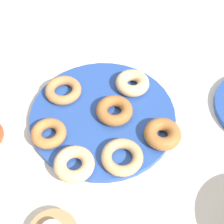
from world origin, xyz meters
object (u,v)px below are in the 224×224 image
donut_1 (162,134)px  donut_3 (74,164)px  donut_5 (114,110)px  donut_6 (122,157)px  donut_2 (63,90)px  donut_4 (49,133)px  donut_0 (133,84)px  donut_plate (103,115)px

donut_1 → donut_3: donut_1 is taller
donut_5 → donut_6: size_ratio=0.97×
donut_2 → donut_4: size_ratio=1.13×
donut_3 → donut_0: bearing=-169.3°
donut_0 → donut_6: (0.18, 0.11, -0.00)m
donut_plate → donut_2: bearing=-81.7°
donut_3 → donut_6: 0.10m
donut_2 → donut_5: size_ratio=1.04×
donut_0 → donut_3: donut_0 is taller
donut_3 → donut_5: bearing=-169.7°
donut_3 → donut_5: same height
donut_2 → donut_1: bearing=101.3°
donut_3 → donut_4: bearing=-100.2°
donut_6 → donut_1: bearing=163.0°
donut_4 → donut_1: bearing=130.2°
donut_2 → donut_5: (-0.03, 0.14, 0.00)m
donut_0 → donut_plate: bearing=-1.7°
donut_1 → donut_5: (0.02, -0.12, -0.00)m
donut_plate → donut_1: (-0.04, 0.15, 0.02)m
donut_6 → donut_3: bearing=-38.8°
donut_0 → donut_4: 0.25m
donut_2 → donut_5: bearing=103.5°
donut_3 → donut_5: (-0.16, -0.03, 0.00)m
donut_plate → donut_2: size_ratio=3.85×
donut_3 → donut_4: size_ratio=1.08×
donut_1 → donut_5: 0.13m
donut_plate → donut_1: 0.15m
donut_2 → donut_6: (0.05, 0.23, -0.00)m
donut_4 → donut_2: bearing=-147.9°
donut_plate → donut_3: size_ratio=4.05×
donut_plate → donut_4: 0.14m
donut_1 → donut_4: donut_1 is taller
donut_1 → donut_2: (0.05, -0.26, -0.00)m
donut_0 → donut_1: (0.08, 0.14, 0.00)m
donut_0 → donut_2: (0.13, -0.12, -0.00)m
donut_1 → donut_0: bearing=-118.0°
donut_plate → donut_0: (-0.11, 0.00, 0.02)m
donut_2 → donut_3: donut_3 is taller
donut_2 → donut_6: 0.24m
donut_0 → donut_5: (0.10, 0.02, -0.00)m
donut_2 → donut_3: 0.21m
donut_0 → donut_1: size_ratio=1.02×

